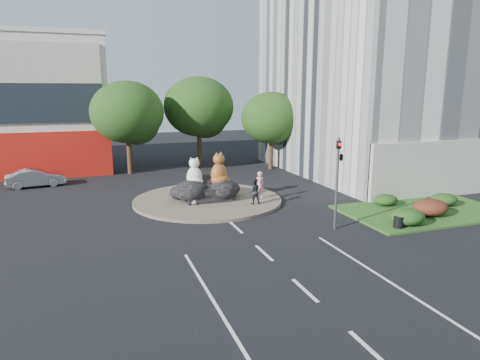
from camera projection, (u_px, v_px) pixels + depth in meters
The scene contains 21 objects.
ground at pixel (264, 253), 19.86m from camera, with size 120.00×120.00×0.00m, color black.
roundabout_island at pixel (208, 200), 29.07m from camera, with size 10.00×10.00×0.20m, color brown.
rock_plinth at pixel (207, 192), 28.95m from camera, with size 3.20×2.60×0.90m, color black, non-canonical shape.
grass_verge at pixel (424, 211), 26.53m from camera, with size 10.00×6.00×0.12m, color #29531B.
tree_left at pixel (128, 115), 37.86m from camera, with size 6.46×6.46×8.27m.
tree_mid at pixel (199, 110), 41.92m from camera, with size 6.84×6.84×8.76m.
tree_right at pixel (272, 120), 40.38m from camera, with size 5.70×5.70×7.30m.
hedge_near_green at pixel (408, 217), 23.60m from camera, with size 2.00×1.60×0.90m, color #113510.
hedge_red at pixel (430, 207), 25.33m from camera, with size 2.20×1.76×0.99m, color #431512.
hedge_mid_green at pixel (444, 199), 27.54m from camera, with size 1.80×1.44×0.81m, color #113510.
hedge_back_green at pixel (386, 200), 27.61m from camera, with size 1.60×1.28×0.72m, color #113510.
traffic_light at pixel (339, 163), 22.62m from camera, with size 0.44×1.24×5.00m.
street_lamp at pixel (388, 131), 30.48m from camera, with size 2.34×0.22×8.06m.
cat_white at pixel (194, 172), 28.45m from camera, with size 1.20×1.04×2.00m, color white, non-canonical shape.
cat_tabby at pixel (219, 169), 28.76m from camera, with size 1.38×1.20×2.30m, color orange, non-canonical shape.
kitten_calico at pixel (194, 198), 27.51m from camera, with size 0.48×0.41×0.80m, color silver, non-canonical shape.
kitten_white at pixel (229, 192), 28.97m from camera, with size 0.52×0.45×0.87m, color beige, non-canonical shape.
pedestrian_pink at pixel (259, 185), 28.96m from camera, with size 0.68×0.44×1.86m, color pink.
pedestrian_dark at pixel (254, 191), 27.56m from camera, with size 0.82×0.64×1.68m, color black.
parked_car at pixel (36, 178), 33.39m from camera, with size 1.50×4.29×1.41m, color #9D9FA4.
litter_bin at pixel (399, 222), 23.09m from camera, with size 0.53×0.53×0.62m, color black.
Camera 1 is at (-7.30, -17.29, 7.42)m, focal length 32.00 mm.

